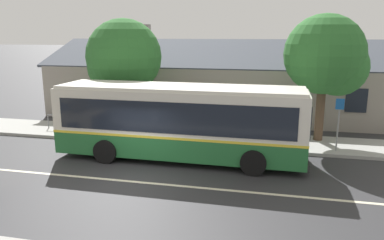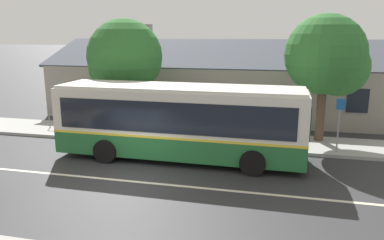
{
  "view_description": "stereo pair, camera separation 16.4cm",
  "coord_description": "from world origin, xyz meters",
  "px_view_note": "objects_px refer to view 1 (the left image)",
  "views": [
    {
      "loc": [
        5.2,
        -12.02,
        5.29
      ],
      "look_at": [
        1.62,
        3.74,
        1.54
      ],
      "focal_mm": 35.0,
      "sensor_mm": 36.0,
      "label": 1
    },
    {
      "loc": [
        5.36,
        -11.98,
        5.29
      ],
      "look_at": [
        1.62,
        3.74,
        1.54
      ],
      "focal_mm": 35.0,
      "sensor_mm": 36.0,
      "label": 2
    }
  ],
  "objects_px": {
    "bench_by_building": "(101,124)",
    "bus_stop_sign": "(339,119)",
    "street_tree_primary": "(328,58)",
    "street_tree_secondary": "(121,59)",
    "transit_bus": "(180,120)",
    "bike_rack": "(57,119)",
    "bench_down_street": "(173,128)"
  },
  "relations": [
    {
      "from": "bike_rack",
      "to": "bench_down_street",
      "type": "bearing_deg",
      "value": -0.73
    },
    {
      "from": "street_tree_secondary",
      "to": "bike_rack",
      "type": "height_order",
      "value": "street_tree_secondary"
    },
    {
      "from": "transit_bus",
      "to": "bike_rack",
      "type": "xyz_separation_m",
      "value": [
        -7.81,
        3.03,
        -1.02
      ]
    },
    {
      "from": "bus_stop_sign",
      "to": "bike_rack",
      "type": "relative_size",
      "value": 2.07
    },
    {
      "from": "transit_bus",
      "to": "bench_by_building",
      "type": "distance_m",
      "value": 5.97
    },
    {
      "from": "bench_by_building",
      "to": "bench_down_street",
      "type": "xyz_separation_m",
      "value": [
        3.94,
        0.05,
        0.0
      ]
    },
    {
      "from": "bench_down_street",
      "to": "bike_rack",
      "type": "relative_size",
      "value": 1.48
    },
    {
      "from": "bench_by_building",
      "to": "bus_stop_sign",
      "type": "height_order",
      "value": "bus_stop_sign"
    },
    {
      "from": "bench_by_building",
      "to": "street_tree_primary",
      "type": "relative_size",
      "value": 0.26
    },
    {
      "from": "transit_bus",
      "to": "bike_rack",
      "type": "height_order",
      "value": "transit_bus"
    },
    {
      "from": "street_tree_primary",
      "to": "transit_bus",
      "type": "bearing_deg",
      "value": -148.29
    },
    {
      "from": "bench_down_street",
      "to": "bus_stop_sign",
      "type": "distance_m",
      "value": 7.93
    },
    {
      "from": "street_tree_secondary",
      "to": "bike_rack",
      "type": "distance_m",
      "value": 4.96
    },
    {
      "from": "street_tree_secondary",
      "to": "bus_stop_sign",
      "type": "distance_m",
      "value": 11.2
    },
    {
      "from": "bench_down_street",
      "to": "transit_bus",
      "type": "bearing_deg",
      "value": -68.61
    },
    {
      "from": "street_tree_secondary",
      "to": "bus_stop_sign",
      "type": "xyz_separation_m",
      "value": [
        10.83,
        -1.68,
        -2.33
      ]
    },
    {
      "from": "street_tree_secondary",
      "to": "bench_down_street",
      "type": "bearing_deg",
      "value": -15.46
    },
    {
      "from": "transit_bus",
      "to": "bench_by_building",
      "type": "height_order",
      "value": "transit_bus"
    },
    {
      "from": "bus_stop_sign",
      "to": "transit_bus",
      "type": "bearing_deg",
      "value": -162.56
    },
    {
      "from": "street_tree_primary",
      "to": "street_tree_secondary",
      "type": "bearing_deg",
      "value": -179.57
    },
    {
      "from": "street_tree_secondary",
      "to": "bike_rack",
      "type": "relative_size",
      "value": 5.25
    },
    {
      "from": "bench_by_building",
      "to": "transit_bus",
      "type": "bearing_deg",
      "value": -29.63
    },
    {
      "from": "bench_down_street",
      "to": "bike_rack",
      "type": "distance_m",
      "value": 6.66
    },
    {
      "from": "bus_stop_sign",
      "to": "bike_rack",
      "type": "bearing_deg",
      "value": 176.31
    },
    {
      "from": "bench_by_building",
      "to": "street_tree_primary",
      "type": "xyz_separation_m",
      "value": [
        11.33,
        0.96,
        3.59
      ]
    },
    {
      "from": "street_tree_primary",
      "to": "street_tree_secondary",
      "type": "distance_m",
      "value": 10.41
    },
    {
      "from": "bench_by_building",
      "to": "bus_stop_sign",
      "type": "distance_m",
      "value": 11.83
    },
    {
      "from": "bus_stop_sign",
      "to": "bench_down_street",
      "type": "bearing_deg",
      "value": 173.79
    },
    {
      "from": "transit_bus",
      "to": "bench_down_street",
      "type": "height_order",
      "value": "transit_bus"
    },
    {
      "from": "transit_bus",
      "to": "bus_stop_sign",
      "type": "bearing_deg",
      "value": 17.44
    },
    {
      "from": "street_tree_primary",
      "to": "street_tree_secondary",
      "type": "relative_size",
      "value": 1.02
    },
    {
      "from": "transit_bus",
      "to": "street_tree_primary",
      "type": "relative_size",
      "value": 1.69
    }
  ]
}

